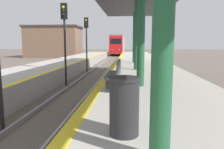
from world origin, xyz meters
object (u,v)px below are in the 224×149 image
(signal_mid, at_px, (64,29))
(signal_far, at_px, (86,34))
(train, at_px, (119,45))
(trash_bin, at_px, (124,106))
(bench, at_px, (115,73))

(signal_mid, xyz_separation_m, signal_far, (-0.06, 6.85, 0.00))
(signal_far, bearing_deg, signal_mid, -89.49)
(train, xyz_separation_m, signal_mid, (-1.10, -41.94, 1.09))
(signal_mid, height_order, signal_far, same)
(signal_far, bearing_deg, train, 88.10)
(train, relative_size, signal_mid, 4.78)
(signal_far, height_order, trash_bin, signal_far)
(train, height_order, trash_bin, train)
(signal_mid, height_order, bench, signal_mid)
(signal_far, distance_m, trash_bin, 16.62)
(signal_far, height_order, bench, signal_far)
(train, distance_m, bench, 47.36)
(train, xyz_separation_m, signal_far, (-1.16, -35.09, 1.09))
(signal_mid, relative_size, bench, 2.55)
(bench, bearing_deg, signal_mid, 121.67)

